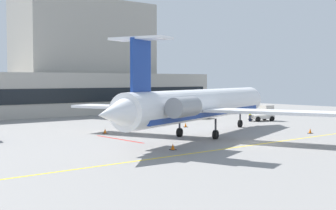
{
  "coord_description": "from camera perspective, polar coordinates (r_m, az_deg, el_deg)",
  "views": [
    {
      "loc": [
        -35.04,
        -27.76,
        5.84
      ],
      "look_at": [
        -0.15,
        13.17,
        3.0
      ],
      "focal_mm": 51.16,
      "sensor_mm": 36.0,
      "label": 1
    }
  ],
  "objects": [
    {
      "name": "ground",
      "position": [
        45.08,
        11.11,
        -4.54
      ],
      "size": [
        120.0,
        120.0,
        0.11
      ],
      "color": "gray"
    },
    {
      "name": "safety_cone_alpha",
      "position": [
        39.95,
        0.58,
        -5.02
      ],
      "size": [
        0.47,
        0.47,
        0.55
      ],
      "color": "orange",
      "rests_on": "ground"
    },
    {
      "name": "safety_cone_bravo",
      "position": [
        59.07,
        2.11,
        -2.41
      ],
      "size": [
        0.47,
        0.47,
        0.55
      ],
      "color": "orange",
      "rests_on": "ground"
    },
    {
      "name": "safety_cone_delta",
      "position": [
        52.51,
        -7.51,
        -3.12
      ],
      "size": [
        0.47,
        0.47,
        0.55
      ],
      "color": "orange",
      "rests_on": "ground"
    },
    {
      "name": "regional_jet",
      "position": [
        48.64,
        3.93,
        0.01
      ],
      "size": [
        33.62,
        28.38,
        9.23
      ],
      "color": "white",
      "rests_on": "ground"
    },
    {
      "name": "terminal_building",
      "position": [
        87.57,
        -11.99,
        3.97
      ],
      "size": [
        59.03,
        17.16,
        20.68
      ],
      "color": "#ADA89E",
      "rests_on": "ground"
    },
    {
      "name": "safety_cone_charlie",
      "position": [
        54.39,
        16.57,
        -3.01
      ],
      "size": [
        0.47,
        0.47,
        0.55
      ],
      "color": "orange",
      "rests_on": "ground"
    },
    {
      "name": "baggage_tug",
      "position": [
        72.11,
        3.39,
        -0.79
      ],
      "size": [
        3.89,
        3.38,
        2.36
      ],
      "color": "#E5B20C",
      "rests_on": "ground"
    },
    {
      "name": "fuel_tank",
      "position": [
        77.15,
        0.35,
        -0.12
      ],
      "size": [
        8.75,
        2.94,
        2.9
      ],
      "color": "white",
      "rests_on": "ground"
    },
    {
      "name": "marshaller",
      "position": [
        67.9,
        9.77,
        -1.08
      ],
      "size": [
        0.53,
        0.74,
        2.02
      ],
      "color": "#191E33",
      "rests_on": "ground"
    },
    {
      "name": "belt_loader",
      "position": [
        69.33,
        11.33,
        -1.03
      ],
      "size": [
        3.77,
        2.83,
        2.23
      ],
      "color": "silver",
      "rests_on": "ground"
    }
  ]
}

